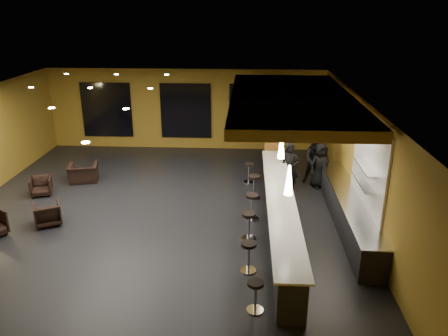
# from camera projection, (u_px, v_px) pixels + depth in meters

# --- Properties ---
(floor) EXTENTS (12.00, 13.00, 0.10)m
(floor) POSITION_uv_depth(u_px,v_px,m) (159.00, 213.00, 13.59)
(floor) COLOR black
(floor) RESTS_ON ground
(ceiling) EXTENTS (12.00, 13.00, 0.10)m
(ceiling) POSITION_uv_depth(u_px,v_px,m) (152.00, 98.00, 12.33)
(ceiling) COLOR black
(wall_back) EXTENTS (12.00, 0.10, 3.50)m
(wall_back) POSITION_uv_depth(u_px,v_px,m) (186.00, 109.00, 19.09)
(wall_back) COLOR olive
(wall_back) RESTS_ON floor
(wall_front) EXTENTS (12.00, 0.10, 3.50)m
(wall_front) POSITION_uv_depth(u_px,v_px,m) (72.00, 296.00, 6.83)
(wall_front) COLOR olive
(wall_front) RESTS_ON floor
(wall_right) EXTENTS (0.10, 13.00, 3.50)m
(wall_right) POSITION_uv_depth(u_px,v_px,m) (362.00, 162.00, 12.65)
(wall_right) COLOR olive
(wall_right) RESTS_ON floor
(wood_soffit) EXTENTS (3.60, 8.00, 0.28)m
(wood_soffit) POSITION_uv_depth(u_px,v_px,m) (291.00, 99.00, 13.12)
(wood_soffit) COLOR olive
(wood_soffit) RESTS_ON ceiling
(window_left) EXTENTS (2.20, 0.06, 2.40)m
(window_left) POSITION_uv_depth(u_px,v_px,m) (107.00, 110.00, 19.18)
(window_left) COLOR black
(window_left) RESTS_ON wall_back
(window_center) EXTENTS (2.20, 0.06, 2.40)m
(window_center) POSITION_uv_depth(u_px,v_px,m) (186.00, 111.00, 19.00)
(window_center) COLOR black
(window_center) RESTS_ON wall_back
(window_right) EXTENTS (2.20, 0.06, 2.40)m
(window_right) POSITION_uv_depth(u_px,v_px,m) (255.00, 112.00, 18.84)
(window_right) COLOR black
(window_right) RESTS_ON wall_back
(tile_backsplash) EXTENTS (0.06, 3.20, 2.40)m
(tile_backsplash) POSITION_uv_depth(u_px,v_px,m) (369.00, 166.00, 11.63)
(tile_backsplash) COLOR white
(tile_backsplash) RESTS_ON wall_right
(bar_counter) EXTENTS (0.60, 8.00, 1.00)m
(bar_counter) POSITION_uv_depth(u_px,v_px,m) (280.00, 214.00, 12.27)
(bar_counter) COLOR black
(bar_counter) RESTS_ON floor
(bar_top) EXTENTS (0.78, 8.10, 0.05)m
(bar_top) POSITION_uv_depth(u_px,v_px,m) (280.00, 197.00, 12.09)
(bar_top) COLOR silver
(bar_top) RESTS_ON bar_counter
(prep_counter) EXTENTS (0.70, 6.00, 0.86)m
(prep_counter) POSITION_uv_depth(u_px,v_px,m) (347.00, 210.00, 12.66)
(prep_counter) COLOR black
(prep_counter) RESTS_ON floor
(prep_top) EXTENTS (0.72, 6.00, 0.03)m
(prep_top) POSITION_uv_depth(u_px,v_px,m) (349.00, 196.00, 12.50)
(prep_top) COLOR silver
(prep_top) RESTS_ON prep_counter
(wall_shelf_lower) EXTENTS (0.30, 1.50, 0.03)m
(wall_shelf_lower) POSITION_uv_depth(u_px,v_px,m) (364.00, 183.00, 11.59)
(wall_shelf_lower) COLOR silver
(wall_shelf_lower) RESTS_ON wall_right
(wall_shelf_upper) EXTENTS (0.30, 1.50, 0.03)m
(wall_shelf_upper) POSITION_uv_depth(u_px,v_px,m) (366.00, 167.00, 11.43)
(wall_shelf_upper) COLOR silver
(wall_shelf_upper) RESTS_ON wall_right
(column) EXTENTS (0.60, 0.60, 3.50)m
(column) POSITION_uv_depth(u_px,v_px,m) (273.00, 128.00, 16.14)
(column) COLOR #905A20
(column) RESTS_ON floor
(pendant_0) EXTENTS (0.20, 0.20, 0.70)m
(pendant_0) POSITION_uv_depth(u_px,v_px,m) (289.00, 180.00, 9.75)
(pendant_0) COLOR white
(pendant_0) RESTS_ON wood_soffit
(pendant_1) EXTENTS (0.20, 0.20, 0.70)m
(pendant_1) POSITION_uv_depth(u_px,v_px,m) (281.00, 146.00, 12.09)
(pendant_1) COLOR white
(pendant_1) RESTS_ON wood_soffit
(pendant_2) EXTENTS (0.20, 0.20, 0.70)m
(pendant_2) POSITION_uv_depth(u_px,v_px,m) (276.00, 123.00, 14.43)
(pendant_2) COLOR white
(pendant_2) RESTS_ON wood_soffit
(staff_a) EXTENTS (0.67, 0.48, 1.74)m
(staff_a) POSITION_uv_depth(u_px,v_px,m) (290.00, 168.00, 14.71)
(staff_a) COLOR black
(staff_a) RESTS_ON floor
(staff_b) EXTENTS (0.91, 0.73, 1.77)m
(staff_b) POSITION_uv_depth(u_px,v_px,m) (315.00, 160.00, 15.45)
(staff_b) COLOR black
(staff_b) RESTS_ON floor
(staff_c) EXTENTS (0.91, 0.75, 1.60)m
(staff_c) POSITION_uv_depth(u_px,v_px,m) (320.00, 166.00, 15.12)
(staff_c) COLOR black
(staff_c) RESTS_ON floor
(armchair_b) EXTENTS (0.99, 0.99, 0.68)m
(armchair_b) POSITION_uv_depth(u_px,v_px,m) (47.00, 213.00, 12.69)
(armchair_b) COLOR black
(armchair_b) RESTS_ON floor
(armchair_c) EXTENTS (0.85, 0.87, 0.63)m
(armchair_c) POSITION_uv_depth(u_px,v_px,m) (41.00, 186.00, 14.68)
(armchair_c) COLOR black
(armchair_c) RESTS_ON floor
(armchair_d) EXTENTS (1.19, 1.10, 0.66)m
(armchair_d) POSITION_uv_depth(u_px,v_px,m) (83.00, 173.00, 15.79)
(armchair_d) COLOR black
(armchair_d) RESTS_ON floor
(bar_stool_0) EXTENTS (0.36, 0.36, 0.71)m
(bar_stool_0) POSITION_uv_depth(u_px,v_px,m) (255.00, 292.00, 9.01)
(bar_stool_0) COLOR silver
(bar_stool_0) RESTS_ON floor
(bar_stool_1) EXTENTS (0.39, 0.39, 0.77)m
(bar_stool_1) POSITION_uv_depth(u_px,v_px,m) (249.00, 253.00, 10.37)
(bar_stool_1) COLOR silver
(bar_stool_1) RESTS_ON floor
(bar_stool_2) EXTENTS (0.40, 0.40, 0.78)m
(bar_stool_2) POSITION_uv_depth(u_px,v_px,m) (249.00, 222.00, 11.81)
(bar_stool_2) COLOR silver
(bar_stool_2) RESTS_ON floor
(bar_stool_3) EXTENTS (0.41, 0.41, 0.80)m
(bar_stool_3) POSITION_uv_depth(u_px,v_px,m) (252.00, 204.00, 12.91)
(bar_stool_3) COLOR silver
(bar_stool_3) RESTS_ON floor
(bar_stool_4) EXTENTS (0.41, 0.41, 0.80)m
(bar_stool_4) POSITION_uv_depth(u_px,v_px,m) (254.00, 184.00, 14.33)
(bar_stool_4) COLOR silver
(bar_stool_4) RESTS_ON floor
(bar_stool_5) EXTENTS (0.37, 0.37, 0.74)m
(bar_stool_5) POSITION_uv_depth(u_px,v_px,m) (249.00, 170.00, 15.64)
(bar_stool_5) COLOR silver
(bar_stool_5) RESTS_ON floor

